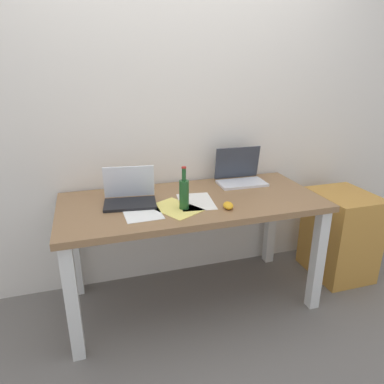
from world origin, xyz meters
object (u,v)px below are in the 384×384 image
computer_mouse (228,205)px  laptop_right (240,175)px  beer_bottle (184,193)px  desk (192,214)px  filing_cabinet (340,234)px  laptop_left (130,196)px

computer_mouse → laptop_right: bearing=72.7°
beer_bottle → computer_mouse: (0.25, -0.07, -0.08)m
desk → computer_mouse: bearing=-50.7°
beer_bottle → desk: bearing=56.1°
laptop_right → filing_cabinet: laptop_right is taller
computer_mouse → filing_cabinet: bearing=25.8°
laptop_right → filing_cabinet: size_ratio=0.51×
laptop_left → laptop_right: size_ratio=0.99×
laptop_left → computer_mouse: (0.55, -0.25, -0.03)m
laptop_right → filing_cabinet: bearing=-16.1°
computer_mouse → laptop_left: bearing=170.2°
desk → laptop_left: laptop_left is taller
laptop_right → filing_cabinet: (0.77, -0.22, -0.49)m
desk → filing_cabinet: size_ratio=2.49×
laptop_right → computer_mouse: 0.50m
desk → laptop_right: (0.43, 0.22, 0.16)m
computer_mouse → filing_cabinet: computer_mouse is taller
filing_cabinet → beer_bottle: bearing=-174.1°
laptop_right → computer_mouse: bearing=-122.1°
beer_bottle → computer_mouse: beer_bottle is taller
laptop_right → beer_bottle: (-0.52, -0.35, 0.04)m
desk → filing_cabinet: bearing=-0.0°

